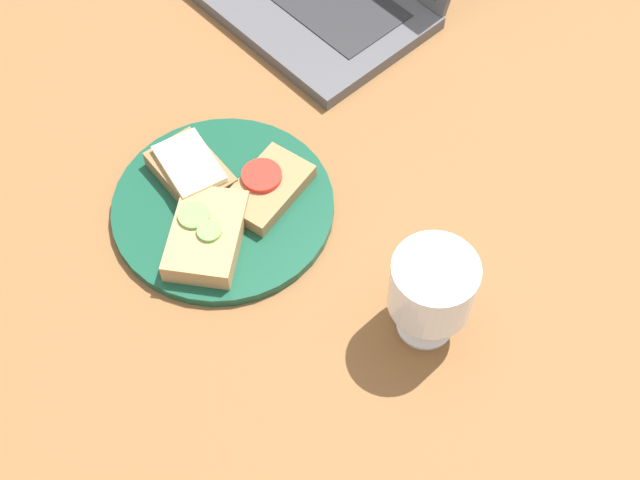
{
  "coord_description": "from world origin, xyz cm",
  "views": [
    {
      "loc": [
        43.31,
        -38.91,
        85.79
      ],
      "look_at": [
        6.5,
        -4.73,
        8.0
      ],
      "focal_mm": 50.0,
      "sensor_mm": 36.0,
      "label": 1
    }
  ],
  "objects_px": {
    "sandwich_with_tomato": "(267,187)",
    "wine_glass": "(432,288)",
    "plate": "(223,207)",
    "sandwich_with_cheese": "(190,170)",
    "sandwich_with_cucumber": "(206,235)"
  },
  "relations": [
    {
      "from": "sandwich_with_cheese",
      "to": "sandwich_with_tomato",
      "type": "distance_m",
      "value": 0.09
    },
    {
      "from": "wine_glass",
      "to": "plate",
      "type": "bearing_deg",
      "value": -166.54
    },
    {
      "from": "plate",
      "to": "sandwich_with_cheese",
      "type": "bearing_deg",
      "value": -177.44
    },
    {
      "from": "plate",
      "to": "sandwich_with_cucumber",
      "type": "xyz_separation_m",
      "value": [
        0.03,
        -0.04,
        0.02
      ]
    },
    {
      "from": "plate",
      "to": "wine_glass",
      "type": "distance_m",
      "value": 0.27
    },
    {
      "from": "sandwich_with_cucumber",
      "to": "wine_glass",
      "type": "height_order",
      "value": "wine_glass"
    },
    {
      "from": "sandwich_with_cucumber",
      "to": "sandwich_with_tomato",
      "type": "height_order",
      "value": "sandwich_with_cucumber"
    },
    {
      "from": "sandwich_with_tomato",
      "to": "plate",
      "type": "bearing_deg",
      "value": -116.33
    },
    {
      "from": "sandwich_with_cheese",
      "to": "sandwich_with_cucumber",
      "type": "bearing_deg",
      "value": -27.53
    },
    {
      "from": "sandwich_with_cheese",
      "to": "sandwich_with_tomato",
      "type": "bearing_deg",
      "value": 32.99
    },
    {
      "from": "sandwich_with_cucumber",
      "to": "wine_glass",
      "type": "distance_m",
      "value": 0.26
    },
    {
      "from": "plate",
      "to": "sandwich_with_cheese",
      "type": "relative_size",
      "value": 2.45
    },
    {
      "from": "sandwich_with_cheese",
      "to": "wine_glass",
      "type": "relative_size",
      "value": 0.89
    },
    {
      "from": "sandwich_with_tomato",
      "to": "wine_glass",
      "type": "relative_size",
      "value": 1.0
    },
    {
      "from": "plate",
      "to": "wine_glass",
      "type": "relative_size",
      "value": 2.19
    }
  ]
}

